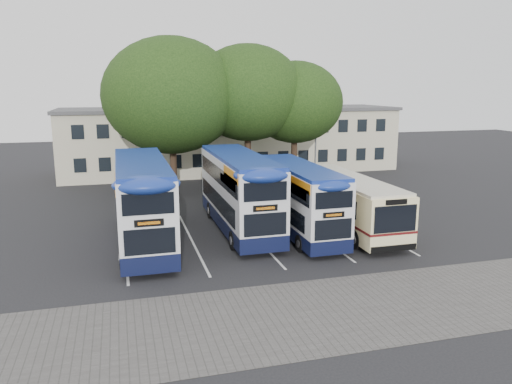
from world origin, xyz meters
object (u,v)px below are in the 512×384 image
object	(u,v)px
tree_right	(295,102)
bus_dd_mid	(239,189)
bus_dd_left	(142,198)
bus_single	(347,200)
tree_left	(171,96)
lamp_post	(316,123)
bus_dd_right	(299,196)
tree_mid	(248,93)

from	to	relation	value
tree_right	bus_dd_mid	world-z (taller)	tree_right
tree_right	bus_dd_left	bearing A→B (deg)	-136.55
bus_single	bus_dd_mid	bearing A→B (deg)	166.29
tree_left	bus_dd_mid	size ratio (longest dim) A/B	1.12
lamp_post	bus_dd_left	world-z (taller)	lamp_post
lamp_post	bus_single	distance (m)	15.93
tree_right	bus_dd_left	world-z (taller)	tree_right
lamp_post	bus_single	xyz separation A→B (m)	(-4.12, -15.02, -3.34)
bus_dd_right	bus_single	bearing A→B (deg)	2.30
lamp_post	bus_dd_left	bearing A→B (deg)	-136.85
bus_single	bus_dd_left	bearing A→B (deg)	178.78
tree_right	bus_dd_left	size ratio (longest dim) A/B	0.95
bus_dd_right	bus_single	size ratio (longest dim) A/B	0.92
bus_dd_mid	bus_dd_right	size ratio (longest dim) A/B	1.12
bus_dd_left	bus_single	distance (m)	11.67
tree_mid	bus_dd_right	xyz separation A→B (m)	(-0.27, -12.34, -5.54)
tree_mid	lamp_post	bearing A→B (deg)	22.05
tree_left	bus_dd_right	xyz separation A→B (m)	(5.63, -12.22, -5.37)
bus_single	tree_mid	bearing A→B (deg)	102.98
tree_right	tree_left	bearing A→B (deg)	-178.56
bus_dd_right	tree_mid	bearing A→B (deg)	88.75
bus_dd_mid	tree_left	bearing A→B (deg)	103.64
tree_left	bus_dd_right	world-z (taller)	tree_left
tree_mid	bus_dd_mid	xyz separation A→B (m)	(-3.33, -10.72, -5.27)
bus_dd_mid	bus_single	world-z (taller)	bus_dd_mid
bus_dd_left	bus_dd_right	xyz separation A→B (m)	(8.56, -0.37, -0.31)
bus_dd_mid	bus_dd_right	distance (m)	3.47
tree_mid	bus_dd_left	bearing A→B (deg)	-126.41
tree_mid	bus_dd_left	xyz separation A→B (m)	(-8.82, -11.97, -5.23)
tree_right	bus_single	bearing A→B (deg)	-95.23
tree_mid	bus_dd_left	distance (m)	15.76
lamp_post	tree_mid	world-z (taller)	tree_mid
tree_right	bus_single	size ratio (longest dim) A/B	0.99
tree_left	bus_dd_left	bearing A→B (deg)	-103.88
bus_dd_right	lamp_post	bearing A→B (deg)	64.56
tree_left	tree_right	distance (m)	9.86
bus_dd_mid	bus_dd_right	xyz separation A→B (m)	(3.06, -1.62, -0.27)
bus_single	tree_left	bearing A→B (deg)	125.76
tree_right	bus_single	xyz separation A→B (m)	(-1.13, -12.34, -5.21)
bus_dd_mid	bus_single	distance (m)	6.36
tree_left	tree_right	bearing A→B (deg)	1.44
tree_right	bus_single	world-z (taller)	tree_right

